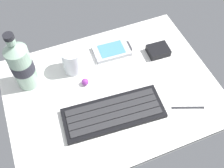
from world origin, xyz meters
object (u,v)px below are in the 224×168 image
Objects in this scene: water_bottle at (21,64)px; charger_block at (158,51)px; juice_cup at (73,61)px; keyboard at (114,113)px; trackball_mouse at (85,82)px; stylus_pen at (188,107)px; handheld_device at (112,50)px.

water_bottle reaches higher than charger_block.
charger_block is (43.05, -4.09, -7.81)cm from water_bottle.
water_bottle reaches higher than juice_cup.
keyboard is 13.54× the size of trackball_mouse.
juice_cup is at bearing 171.86° from charger_block.
keyboard is 3.13× the size of stylus_pen.
juice_cup is at bearing 156.86° from stylus_pen.
keyboard is at bearing -44.93° from water_bottle.
charger_block is 22.32cm from stylus_pen.
juice_cup is at bearing 102.12° from trackball_mouse.
trackball_mouse is (1.52, -7.07, -2.81)cm from juice_cup.
keyboard is at bearing -74.20° from juice_cup.
water_bottle is 49.95cm from stylus_pen.
charger_block is (14.32, -6.21, 0.47)cm from handheld_device.
keyboard is 1.43× the size of water_bottle.
juice_cup reaches higher than stylus_pen.
charger_block is (28.45, -4.07, -2.71)cm from juice_cup.
keyboard is at bearing -144.53° from charger_block.
water_bottle is 19.30cm from trackball_mouse.
water_bottle reaches higher than keyboard.
handheld_device is 29.97cm from water_bottle.
water_bottle is (-28.73, -2.12, 8.28)cm from handheld_device.
handheld_device is at bearing 135.43° from stylus_pen.
keyboard is 13.84cm from trackball_mouse.
handheld_device is (8.40, 22.39, -0.08)cm from keyboard.
stylus_pen is at bearing -15.96° from keyboard.
trackball_mouse reaches higher than stylus_pen.
juice_cup is (-14.13, -2.14, 3.18)cm from handheld_device.
handheld_device is at bearing 156.56° from charger_block.
stylus_pen is (12.81, -28.46, -0.38)cm from handheld_device.
handheld_device reaches higher than stylus_pen.
water_bottle is at bearing 174.57° from charger_block.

